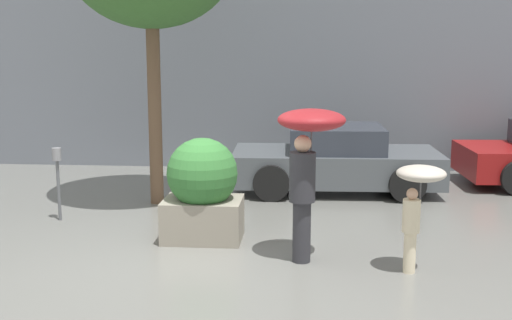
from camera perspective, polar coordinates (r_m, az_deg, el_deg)
The scene contains 7 objects.
ground_plane at distance 8.51m, azimuth -7.46°, elevation -8.82°, with size 40.00×40.00×0.00m, color slate.
building_facade at distance 14.46m, azimuth -2.32°, elevation 11.20°, with size 18.00×0.30×6.00m.
planter_box at distance 9.14m, azimuth -4.78°, elevation -2.59°, with size 1.12×1.01×1.47m.
person_adult at distance 8.12m, azimuth 4.65°, elevation 1.09°, with size 0.86×0.86×1.97m.
person_child at distance 7.97m, azimuth 14.18°, elevation -2.73°, with size 0.59×0.59×1.34m.
parked_car_near at distance 12.30m, azimuth 7.09°, elevation -0.04°, with size 3.93×2.09×1.24m.
parking_meter at distance 10.56m, azimuth -17.24°, elevation -0.70°, with size 0.14×0.14×1.17m.
Camera 1 is at (1.73, -7.86, 2.78)m, focal length 45.00 mm.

